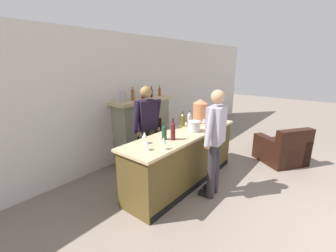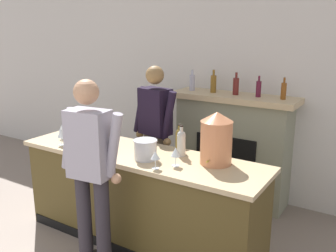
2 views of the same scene
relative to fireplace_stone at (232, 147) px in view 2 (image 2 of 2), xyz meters
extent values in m
cube|color=silver|center=(-0.27, 0.26, 0.67)|extent=(12.00, 0.07, 2.75)
cube|color=#50411D|center=(-0.40, -1.43, -0.24)|extent=(2.54, 0.64, 0.92)
cube|color=tan|center=(-0.40, -1.43, 0.25)|extent=(2.61, 0.71, 0.04)
cube|color=black|center=(-0.40, -1.76, -0.65)|extent=(2.49, 0.01, 0.10)
cube|color=gray|center=(0.00, 0.01, -0.05)|extent=(1.39, 0.44, 1.31)
cube|color=black|center=(0.00, -0.23, -0.22)|extent=(0.77, 0.02, 0.84)
cube|color=tan|center=(0.00, -0.01, 0.64)|extent=(1.55, 0.52, 0.07)
cylinder|color=#AAA9BE|center=(-0.58, -0.01, 0.78)|extent=(0.07, 0.07, 0.20)
cylinder|color=#AAA9BE|center=(-0.58, -0.01, 0.91)|extent=(0.03, 0.03, 0.07)
cylinder|color=brown|center=(-0.28, -0.01, 0.79)|extent=(0.07, 0.07, 0.21)
cylinder|color=brown|center=(-0.28, -0.01, 0.93)|extent=(0.03, 0.03, 0.07)
cylinder|color=maroon|center=(0.02, -0.01, 0.78)|extent=(0.07, 0.07, 0.20)
cylinder|color=maroon|center=(0.02, -0.01, 0.92)|extent=(0.03, 0.03, 0.07)
cylinder|color=#531328|center=(0.30, -0.01, 0.77)|extent=(0.06, 0.06, 0.19)
cylinder|color=#531328|center=(0.30, -0.01, 0.90)|extent=(0.02, 0.02, 0.06)
cylinder|color=brown|center=(0.59, -0.01, 0.77)|extent=(0.06, 0.06, 0.19)
cylinder|color=brown|center=(0.59, -0.01, 0.90)|extent=(0.02, 0.02, 0.06)
cylinder|color=#2C272E|center=(-0.35, -2.05, -0.24)|extent=(0.13, 0.13, 0.93)
cylinder|color=#2C272E|center=(-0.55, -2.07, -0.24)|extent=(0.13, 0.13, 0.93)
cube|color=#9891A1|center=(-0.45, -2.06, 0.52)|extent=(0.38, 0.26, 0.59)
cylinder|color=#9891A1|center=(-0.22, -2.01, 0.54)|extent=(0.20, 0.08, 0.57)
sphere|color=tan|center=(-0.22, -1.99, 0.24)|extent=(0.09, 0.09, 0.09)
cylinder|color=#9891A1|center=(-0.68, -2.07, 0.54)|extent=(0.20, 0.08, 0.57)
sphere|color=tan|center=(-0.68, -2.05, 0.24)|extent=(0.09, 0.09, 0.09)
sphere|color=tan|center=(-0.45, -2.06, 0.97)|extent=(0.21, 0.21, 0.21)
cylinder|color=brown|center=(-0.75, -0.75, -0.22)|extent=(0.13, 0.13, 0.97)
cube|color=black|center=(-0.77, -0.81, -0.67)|extent=(0.14, 0.25, 0.07)
cylinder|color=brown|center=(-0.56, -0.78, -0.22)|extent=(0.13, 0.13, 0.97)
cube|color=black|center=(-0.57, -0.85, -0.67)|extent=(0.14, 0.25, 0.07)
cube|color=black|center=(-0.65, -0.76, 0.53)|extent=(0.40, 0.29, 0.54)
cylinder|color=black|center=(-0.88, -0.74, 0.52)|extent=(0.20, 0.08, 0.57)
sphere|color=olive|center=(-0.89, -0.76, 0.22)|extent=(0.09, 0.09, 0.09)
cylinder|color=black|center=(-0.43, -0.83, 0.52)|extent=(0.20, 0.08, 0.57)
sphere|color=olive|center=(-0.44, -0.85, 0.22)|extent=(0.09, 0.09, 0.09)
sphere|color=olive|center=(-0.65, -0.76, 0.95)|extent=(0.21, 0.21, 0.21)
cylinder|color=#C6784F|center=(0.37, -1.29, 0.47)|extent=(0.29, 0.29, 0.40)
cone|color=#C6784F|center=(0.37, -1.29, 0.71)|extent=(0.29, 0.29, 0.09)
cylinder|color=#B29333|center=(0.37, -1.45, 0.34)|extent=(0.02, 0.04, 0.02)
cylinder|color=silver|center=(-0.24, -1.54, 0.36)|extent=(0.21, 0.21, 0.18)
cylinder|color=silver|center=(-0.24, -1.54, 0.45)|extent=(0.22, 0.22, 0.01)
cylinder|color=brown|center=(-0.08, -1.18, 0.37)|extent=(0.08, 0.08, 0.20)
sphere|color=brown|center=(-0.08, -1.18, 0.46)|extent=(0.08, 0.08, 0.08)
cylinder|color=brown|center=(-0.08, -1.18, 0.50)|extent=(0.03, 0.03, 0.08)
cylinder|color=black|center=(-0.08, -1.18, 0.55)|extent=(0.03, 0.03, 0.01)
cylinder|color=#B0B2AD|center=(0.00, -1.28, 0.37)|extent=(0.08, 0.08, 0.21)
sphere|color=#B0B2AD|center=(0.00, -1.28, 0.48)|extent=(0.08, 0.08, 0.08)
cylinder|color=#B0B2AD|center=(0.00, -1.28, 0.52)|extent=(0.03, 0.03, 0.08)
cylinder|color=black|center=(0.00, -1.28, 0.57)|extent=(0.04, 0.04, 0.01)
cylinder|color=#4E161D|center=(-0.84, -1.51, 0.39)|extent=(0.08, 0.08, 0.24)
sphere|color=#4E161D|center=(-0.84, -1.51, 0.51)|extent=(0.07, 0.07, 0.07)
cylinder|color=#4E161D|center=(-0.84, -1.51, 0.56)|extent=(0.03, 0.03, 0.09)
cylinder|color=black|center=(-0.84, -1.51, 0.61)|extent=(0.03, 0.03, 0.01)
cylinder|color=#1C3A2A|center=(-0.91, -1.39, 0.36)|extent=(0.08, 0.08, 0.19)
sphere|color=#1C3A2A|center=(-0.91, -1.39, 0.46)|extent=(0.08, 0.08, 0.08)
cylinder|color=#1C3A2A|center=(-0.91, -1.39, 0.50)|extent=(0.03, 0.03, 0.07)
cylinder|color=black|center=(-0.91, -1.39, 0.54)|extent=(0.04, 0.04, 0.01)
cylinder|color=silver|center=(-0.03, -1.69, 0.27)|extent=(0.07, 0.07, 0.01)
cylinder|color=silver|center=(-0.03, -1.69, 0.32)|extent=(0.01, 0.01, 0.09)
cone|color=silver|center=(-0.03, -1.69, 0.39)|extent=(0.08, 0.08, 0.07)
cylinder|color=silver|center=(-1.24, -1.66, 0.27)|extent=(0.07, 0.07, 0.01)
cylinder|color=silver|center=(-1.24, -1.66, 0.31)|extent=(0.01, 0.01, 0.08)
cone|color=silver|center=(-1.24, -1.66, 0.40)|extent=(0.08, 0.08, 0.09)
cylinder|color=silver|center=(-1.42, -1.48, 0.27)|extent=(0.06, 0.06, 0.01)
cylinder|color=silver|center=(-1.42, -1.48, 0.31)|extent=(0.01, 0.01, 0.08)
cone|color=silver|center=(-1.42, -1.48, 0.39)|extent=(0.08, 0.08, 0.08)
cylinder|color=silver|center=(-1.24, -1.28, 0.27)|extent=(0.06, 0.06, 0.01)
cylinder|color=silver|center=(-1.24, -1.28, 0.32)|extent=(0.01, 0.01, 0.09)
cone|color=silver|center=(-1.24, -1.28, 0.41)|extent=(0.08, 0.08, 0.09)
cylinder|color=silver|center=(0.09, -1.54, 0.27)|extent=(0.07, 0.07, 0.01)
cylinder|color=silver|center=(0.09, -1.54, 0.32)|extent=(0.01, 0.01, 0.09)
cone|color=silver|center=(0.09, -1.54, 0.40)|extent=(0.09, 0.09, 0.08)
camera|label=1|loc=(-3.53, -3.56, 1.46)|focal=24.00mm
camera|label=2|loc=(1.71, -4.24, 1.48)|focal=40.00mm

